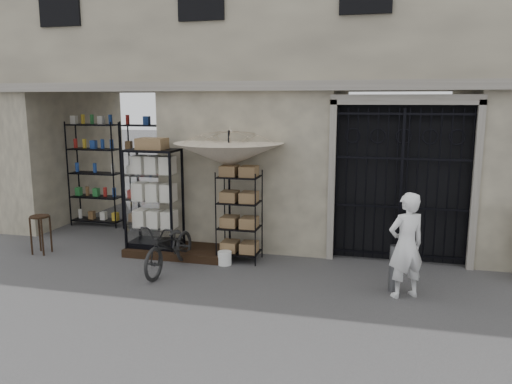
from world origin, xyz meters
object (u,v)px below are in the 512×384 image
(wire_rack, at_px, (239,217))
(bicycle, at_px, (171,270))
(market_umbrella, at_px, (229,148))
(steel_bollard, at_px, (393,268))
(wooden_stool, at_px, (41,234))
(shopkeeper, at_px, (403,296))
(display_cabinet, at_px, (154,203))
(white_bucket, at_px, (225,258))

(wire_rack, xyz_separation_m, bicycle, (-1.03, -0.85, -0.84))
(market_umbrella, relative_size, steel_bollard, 3.89)
(market_umbrella, distance_m, wooden_stool, 4.11)
(wooden_stool, bearing_deg, shopkeeper, -4.62)
(wire_rack, relative_size, wooden_stool, 2.23)
(bicycle, xyz_separation_m, steel_bollard, (3.82, -0.05, 0.38))
(display_cabinet, distance_m, wire_rack, 1.73)
(bicycle, bearing_deg, display_cabinet, 132.77)
(bicycle, distance_m, steel_bollard, 3.84)
(display_cabinet, relative_size, bicycle, 1.22)
(white_bucket, distance_m, wooden_stool, 3.74)
(white_bucket, distance_m, shopkeeper, 3.24)
(wire_rack, height_order, shopkeeper, wire_rack)
(wire_rack, xyz_separation_m, shopkeeper, (2.95, -1.09, -0.84))
(bicycle, height_order, shopkeeper, bicycle)
(white_bucket, bearing_deg, shopkeeper, -13.92)
(shopkeeper, bearing_deg, wooden_stool, -35.38)
(wire_rack, bearing_deg, shopkeeper, -15.36)
(wire_rack, relative_size, shopkeeper, 1.04)
(wooden_stool, xyz_separation_m, shopkeeper, (6.86, -0.55, -0.40))
(market_umbrella, bearing_deg, steel_bollard, -19.62)
(display_cabinet, relative_size, steel_bollard, 2.76)
(wooden_stool, distance_m, shopkeeper, 6.90)
(wooden_stool, relative_size, steel_bollard, 1.02)
(wire_rack, xyz_separation_m, steel_bollard, (2.79, -0.91, -0.46))
(wooden_stool, height_order, shopkeeper, wooden_stool)
(wooden_stool, xyz_separation_m, steel_bollard, (6.70, -0.37, -0.03))
(wooden_stool, height_order, steel_bollard, wooden_stool)
(wooden_stool, bearing_deg, steel_bollard, -3.14)
(wire_rack, bearing_deg, display_cabinet, -175.20)
(wooden_stool, relative_size, shopkeeper, 0.47)
(display_cabinet, xyz_separation_m, bicycle, (0.69, -0.86, -1.01))
(bicycle, bearing_deg, market_umbrella, 56.33)
(wire_rack, distance_m, shopkeeper, 3.25)
(market_umbrella, bearing_deg, white_bucket, -84.39)
(wire_rack, relative_size, white_bucket, 6.63)
(shopkeeper, bearing_deg, market_umbrella, -52.41)
(white_bucket, bearing_deg, wire_rack, 58.00)
(steel_bollard, bearing_deg, wooden_stool, 176.86)
(steel_bollard, bearing_deg, white_bucket, 168.76)
(steel_bollard, bearing_deg, bicycle, 179.18)
(wire_rack, height_order, market_umbrella, market_umbrella)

